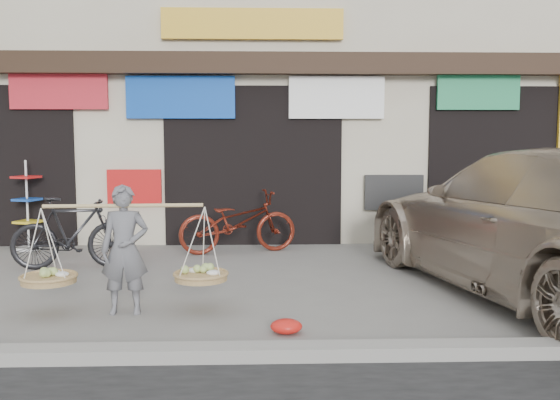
{
  "coord_description": "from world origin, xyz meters",
  "views": [
    {
      "loc": [
        0.09,
        -7.1,
        1.9
      ],
      "look_at": [
        0.37,
        0.9,
        1.04
      ],
      "focal_mm": 40.0,
      "sensor_mm": 36.0,
      "label": 1
    }
  ],
  "objects_px": {
    "street_vendor": "(125,256)",
    "display_rack": "(28,214)",
    "suv": "(549,222)",
    "bike_1": "(73,233)",
    "bike_2": "(238,222)"
  },
  "relations": [
    {
      "from": "street_vendor",
      "to": "display_rack",
      "type": "height_order",
      "value": "display_rack"
    },
    {
      "from": "street_vendor",
      "to": "suv",
      "type": "distance_m",
      "value": 4.82
    },
    {
      "from": "bike_1",
      "to": "display_rack",
      "type": "bearing_deg",
      "value": 30.47
    },
    {
      "from": "bike_1",
      "to": "display_rack",
      "type": "xyz_separation_m",
      "value": [
        -1.17,
        1.51,
        0.08
      ]
    },
    {
      "from": "street_vendor",
      "to": "suv",
      "type": "xyz_separation_m",
      "value": [
        4.78,
        0.54,
        0.26
      ]
    },
    {
      "from": "suv",
      "to": "bike_2",
      "type": "bearing_deg",
      "value": -48.42
    },
    {
      "from": "suv",
      "to": "display_rack",
      "type": "bearing_deg",
      "value": -35.4
    },
    {
      "from": "street_vendor",
      "to": "bike_2",
      "type": "height_order",
      "value": "street_vendor"
    },
    {
      "from": "display_rack",
      "to": "street_vendor",
      "type": "bearing_deg",
      "value": -57.62
    },
    {
      "from": "street_vendor",
      "to": "bike_1",
      "type": "relative_size",
      "value": 1.26
    },
    {
      "from": "bike_1",
      "to": "bike_2",
      "type": "xyz_separation_m",
      "value": [
        2.28,
        1.11,
        -0.01
      ]
    },
    {
      "from": "bike_2",
      "to": "display_rack",
      "type": "xyz_separation_m",
      "value": [
        -3.45,
        0.4,
        0.1
      ]
    },
    {
      "from": "street_vendor",
      "to": "bike_1",
      "type": "bearing_deg",
      "value": 115.82
    },
    {
      "from": "suv",
      "to": "street_vendor",
      "type": "bearing_deg",
      "value": -4.79
    },
    {
      "from": "street_vendor",
      "to": "suv",
      "type": "relative_size",
      "value": 0.33
    }
  ]
}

